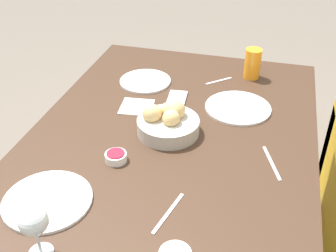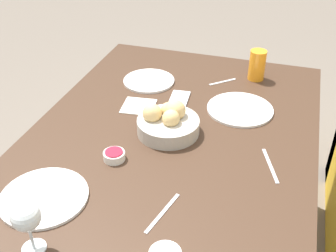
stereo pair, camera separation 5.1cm
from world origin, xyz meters
name	(u,v)px [view 2 (the right image)]	position (x,y,z in m)	size (l,w,h in m)	color
dining_table	(172,153)	(0.00, 0.00, 0.68)	(1.43, 1.03, 0.77)	#3D281C
bread_basket	(168,122)	(0.00, -0.02, 0.81)	(0.23, 0.23, 0.12)	#B2ADA3
plate_near_left	(149,81)	(-0.35, -0.21, 0.77)	(0.23, 0.23, 0.01)	white
plate_near_right	(44,197)	(0.44, -0.26, 0.77)	(0.26, 0.26, 0.01)	white
plate_far_center	(240,109)	(-0.23, 0.21, 0.77)	(0.26, 0.26, 0.01)	white
juice_glass	(257,65)	(-0.52, 0.23, 0.84)	(0.07, 0.07, 0.13)	orange
wine_glass	(26,218)	(0.61, -0.19, 0.88)	(0.08, 0.08, 0.16)	silver
jam_bowl_berry	(114,156)	(0.20, -0.14, 0.78)	(0.07, 0.07, 0.03)	white
fork_silver	(163,213)	(0.39, 0.09, 0.77)	(0.18, 0.05, 0.00)	#B7B7BC
knife_silver	(270,165)	(0.08, 0.36, 0.77)	(0.17, 0.07, 0.00)	#B7B7BC
spoon_coffee	(223,82)	(-0.45, 0.10, 0.77)	(0.10, 0.11, 0.00)	#B7B7BC
napkin	(139,106)	(-0.14, -0.18, 0.77)	(0.14, 0.14, 0.00)	silver
cell_phone	(179,100)	(-0.23, -0.04, 0.77)	(0.16, 0.09, 0.01)	silver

